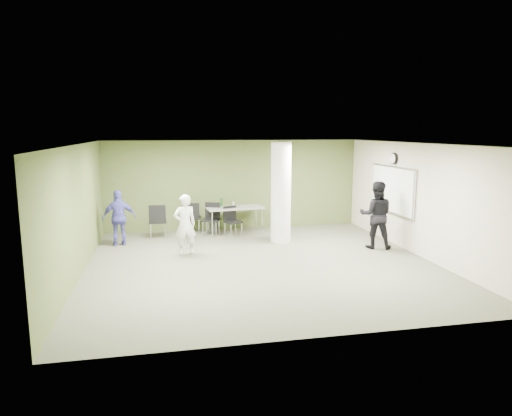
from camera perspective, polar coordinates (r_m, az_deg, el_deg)
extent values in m
plane|color=#565744|center=(10.84, 0.62, -6.93)|extent=(8.00, 8.00, 0.00)
plane|color=white|center=(10.39, 0.64, 8.03)|extent=(8.00, 8.00, 0.00)
cube|color=#525F2C|center=(14.42, -2.74, 2.91)|extent=(8.00, 2.80, 0.02)
cube|color=#525F2C|center=(10.45, -21.34, -0.35)|extent=(0.02, 8.00, 2.80)
cube|color=beige|center=(12.02, 19.61, 0.99)|extent=(0.02, 8.00, 2.80)
cylinder|color=silver|center=(12.68, 3.13, 1.97)|extent=(0.56, 0.56, 2.80)
cube|color=silver|center=(13.00, 16.65, 2.21)|extent=(0.04, 2.30, 1.30)
cube|color=white|center=(12.99, 16.56, 2.21)|extent=(0.02, 2.20, 1.20)
cylinder|color=black|center=(12.93, 16.84, 5.95)|extent=(0.05, 0.32, 0.32)
cylinder|color=white|center=(12.91, 16.72, 5.95)|extent=(0.02, 0.26, 0.26)
cube|color=gray|center=(13.80, -2.67, 0.04)|extent=(1.78, 0.94, 0.04)
cylinder|color=silver|center=(13.40, -5.48, -2.05)|extent=(0.04, 0.04, 0.77)
cylinder|color=silver|center=(13.81, 0.75, -1.65)|extent=(0.04, 0.04, 0.77)
cylinder|color=silver|center=(13.98, -6.02, -1.57)|extent=(0.04, 0.04, 0.77)
cylinder|color=silver|center=(14.37, -0.02, -1.21)|extent=(0.04, 0.04, 0.77)
cylinder|color=#184818|center=(13.94, -4.34, 0.73)|extent=(0.07, 0.07, 0.25)
cylinder|color=#B2B2B7|center=(13.71, -2.83, 0.44)|extent=(0.06, 0.06, 0.18)
cylinder|color=#4C4C4C|center=(14.04, -5.28, -2.53)|extent=(0.24, 0.24, 0.28)
cube|color=black|center=(13.57, -12.17, -1.64)|extent=(0.50, 0.50, 0.05)
cube|color=black|center=(13.30, -12.23, -0.69)|extent=(0.48, 0.05, 0.49)
cylinder|color=silver|center=(13.82, -11.27, -2.48)|extent=(0.02, 0.02, 0.46)
cylinder|color=silver|center=(13.83, -12.97, -2.54)|extent=(0.02, 0.02, 0.46)
cylinder|color=silver|center=(13.41, -11.28, -2.85)|extent=(0.02, 0.02, 0.46)
cylinder|color=silver|center=(13.43, -13.03, -2.90)|extent=(0.02, 0.02, 0.46)
cube|color=black|center=(14.08, -7.94, -1.21)|extent=(0.53, 0.53, 0.05)
cube|color=black|center=(13.82, -8.03, -0.34)|extent=(0.45, 0.10, 0.46)
cylinder|color=silver|center=(14.30, -7.08, -2.00)|extent=(0.02, 0.02, 0.44)
cylinder|color=silver|center=(14.33, -8.63, -2.02)|extent=(0.02, 0.02, 0.44)
cylinder|color=silver|center=(13.92, -7.18, -2.33)|extent=(0.02, 0.02, 0.44)
cylinder|color=silver|center=(13.95, -8.77, -2.34)|extent=(0.02, 0.02, 0.44)
cube|color=black|center=(13.62, -5.65, -1.50)|extent=(0.62, 0.62, 0.05)
cube|color=black|center=(13.78, -5.44, -0.26)|extent=(0.45, 0.20, 0.47)
cylinder|color=silver|center=(13.53, -6.65, -2.65)|extent=(0.02, 0.02, 0.45)
cylinder|color=silver|center=(13.44, -5.02, -2.71)|extent=(0.02, 0.02, 0.45)
cylinder|color=silver|center=(13.91, -6.22, -2.31)|extent=(0.02, 0.02, 0.45)
cylinder|color=silver|center=(13.81, -4.63, -2.36)|extent=(0.02, 0.02, 0.45)
cube|color=black|center=(13.48, -2.88, -1.75)|extent=(0.57, 0.57, 0.05)
cube|color=black|center=(13.61, -3.31, -0.62)|extent=(0.41, 0.19, 0.43)
cylinder|color=silver|center=(13.29, -3.15, -2.91)|extent=(0.02, 0.02, 0.41)
cylinder|color=silver|center=(13.47, -1.81, -2.73)|extent=(0.02, 0.02, 0.41)
cylinder|color=silver|center=(13.60, -3.91, -2.63)|extent=(0.02, 0.02, 0.41)
cylinder|color=silver|center=(13.77, -2.59, -2.46)|extent=(0.02, 0.02, 0.41)
imported|color=white|center=(11.55, -8.87, -2.08)|extent=(0.62, 0.47, 1.53)
imported|color=black|center=(12.46, 14.78, -0.84)|extent=(1.06, 0.95, 1.79)
imported|color=#4543A6|center=(12.88, -16.74, -1.19)|extent=(0.94, 0.51, 1.52)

